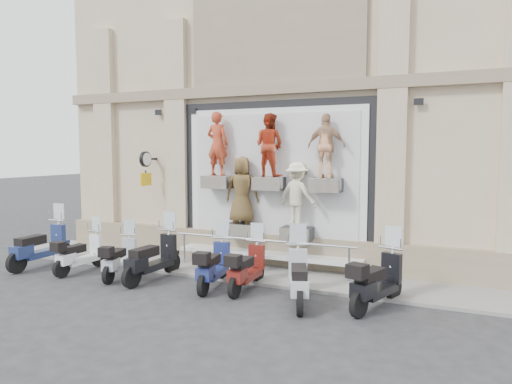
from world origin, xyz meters
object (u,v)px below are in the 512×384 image
Objects in this scene: clock_sign_bracket at (146,164)px; scooter_d at (153,248)px; scooter_g at (299,266)px; scooter_a at (40,237)px; scooter_c at (120,250)px; scooter_f at (247,259)px; scooter_b at (81,246)px; guard_rail at (260,257)px; scooter_e at (214,256)px; scooter_h at (378,269)px.

clock_sign_bracket is 3.31m from scooter_d.
clock_sign_bracket is 6.30m from scooter_g.
scooter_a reaches higher than scooter_c.
clock_sign_bracket is 3.08m from scooter_c.
scooter_d is at bearing -175.36° from scooter_f.
scooter_a reaches higher than scooter_f.
clock_sign_bracket is at bearing 79.06° from scooter_b.
scooter_e is (-0.55, -1.50, 0.29)m from guard_rail.
scooter_b reaches higher than scooter_c.
scooter_g is at bearing 2.02° from scooter_b.
scooter_a is at bearing -158.84° from scooter_h.
scooter_a is 6.13m from scooter_f.
scooter_b is 1.29m from scooter_c.
scooter_c is at bearing -175.25° from scooter_f.
scooter_h is at bearing -11.30° from scooter_c.
scooter_e is 3.73m from scooter_h.
scooter_c is 3.41m from scooter_f.
guard_rail is 2.73× the size of scooter_e.
scooter_d is 2.48m from scooter_f.
clock_sign_bracket reaches higher than scooter_d.
scooter_e is at bearing 5.72° from scooter_b.
scooter_d is at bearing -50.49° from clock_sign_bracket.
scooter_b is at bearing -104.09° from clock_sign_bracket.
scooter_f reaches higher than scooter_b.
scooter_d is 1.67m from scooter_e.
scooter_c is at bearing -152.25° from guard_rail.
scooter_e is at bearing 152.32° from scooter_g.
scooter_f is (4.68, 0.31, 0.03)m from scooter_b.
scooter_c reaches higher than guard_rail.
scooter_c is 0.95× the size of scooter_f.
scooter_d is at bearing -144.68° from guard_rail.
scooter_a is 1.15× the size of scooter_f.
scooter_c is (-3.15, -1.66, 0.23)m from guard_rail.
guard_rail is 2.44m from scooter_g.
scooter_d reaches higher than scooter_f.
scooter_b is at bearing -172.27° from scooter_d.
scooter_g is (4.77, -0.13, 0.10)m from scooter_c.
scooter_g is 1.60m from scooter_h.
clock_sign_bracket is at bearing 155.99° from scooter_f.
scooter_a reaches higher than scooter_b.
clock_sign_bracket is 4.39m from scooter_e.
scooter_e is (3.89, 0.17, 0.05)m from scooter_b.
scooter_f is 1.44m from scooter_g.
guard_rail is at bearing 112.25° from scooter_g.
scooter_b is at bearing -159.37° from guard_rail.
scooter_b is at bearing 167.30° from scooter_c.
scooter_b is 0.86× the size of scooter_d.
scooter_g is at bearing -47.80° from guard_rail.
scooter_h is (5.40, 0.13, -0.01)m from scooter_d.
scooter_e reaches higher than scooter_c.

